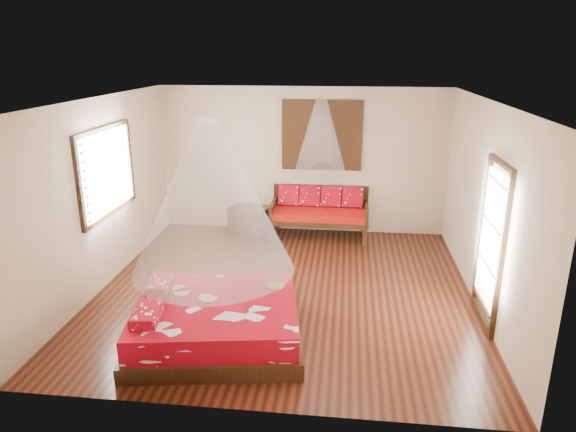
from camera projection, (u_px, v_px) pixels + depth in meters
The scene contains 10 objects.
room at pixel (285, 200), 7.29m from camera, with size 5.54×5.54×2.84m.
bed at pixel (216, 321), 6.33m from camera, with size 2.30×2.14×0.64m.
daybed at pixel (320, 210), 9.78m from camera, with size 1.84×0.82×0.96m.
storage_chest at pixel (250, 220), 10.07m from camera, with size 0.87×0.73×0.52m.
shutter_panel at pixel (322, 135), 9.67m from camera, with size 1.52×0.06×1.32m.
window_left at pixel (107, 172), 7.69m from camera, with size 0.10×1.74×1.34m.
glazed_door at pixel (491, 245), 6.53m from camera, with size 0.08×1.02×2.16m.
wine_tray at pixel (275, 284), 6.65m from camera, with size 0.24×0.24×0.19m.
mosquito_net_main at pixel (211, 196), 5.84m from camera, with size 1.90×1.90×1.80m, color white.
mosquito_net_daybed at pixel (321, 134), 9.19m from camera, with size 0.98×0.98×1.50m, color white.
Camera 1 is at (0.85, -6.96, 3.44)m, focal length 32.00 mm.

